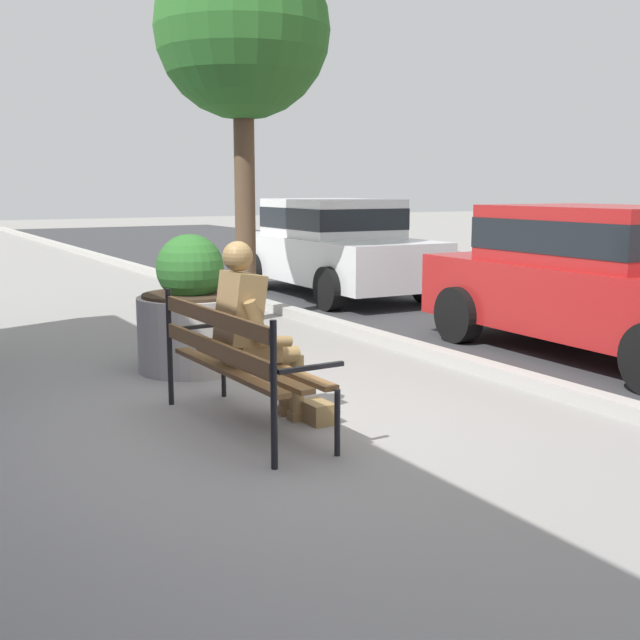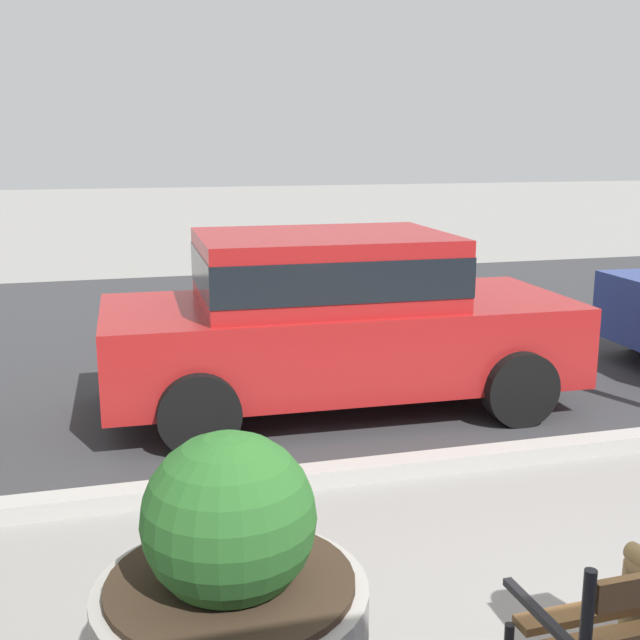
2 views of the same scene
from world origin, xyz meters
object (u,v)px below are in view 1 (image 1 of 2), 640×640
(park_bench, at_px, (235,356))
(parked_car_red, at_px, (603,276))
(bronze_statue_seated, at_px, (259,336))
(street_tree_near_bench, at_px, (242,33))
(parked_car_white, at_px, (334,244))
(concrete_planter, at_px, (191,316))

(park_bench, distance_m, parked_car_red, 4.37)
(bronze_statue_seated, distance_m, parked_car_red, 4.15)
(street_tree_near_bench, xyz_separation_m, parked_car_white, (-1.52, 2.26, -2.81))
(bronze_statue_seated, relative_size, parked_car_white, 0.33)
(street_tree_near_bench, bearing_deg, park_bench, -25.63)
(park_bench, bearing_deg, parked_car_white, 143.41)
(park_bench, distance_m, bronze_statue_seated, 0.25)
(concrete_planter, distance_m, parked_car_red, 4.22)
(bronze_statue_seated, xyz_separation_m, street_tree_near_bench, (-4.28, 1.86, 2.99))
(concrete_planter, bearing_deg, parked_car_red, 68.51)
(park_bench, relative_size, street_tree_near_bench, 0.38)
(parked_car_red, bearing_deg, park_bench, -84.19)
(park_bench, height_order, parked_car_red, parked_car_red)
(bronze_statue_seated, relative_size, concrete_planter, 1.04)
(bronze_statue_seated, xyz_separation_m, parked_car_white, (-5.80, 4.13, 0.17))
(bronze_statue_seated, distance_m, concrete_planter, 1.96)
(park_bench, height_order, street_tree_near_bench, street_tree_near_bench)
(park_bench, distance_m, street_tree_near_bench, 5.72)
(park_bench, xyz_separation_m, concrete_planter, (-1.98, 0.42, -0.02))
(bronze_statue_seated, distance_m, parked_car_white, 7.12)
(park_bench, height_order, parked_car_white, parked_car_white)
(street_tree_near_bench, bearing_deg, parked_car_red, 30.23)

